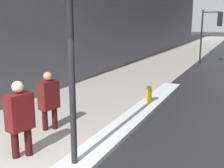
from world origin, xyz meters
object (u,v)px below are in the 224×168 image
fire_hydrant (149,96)px  pedestrian_nearside (20,116)px  pedestrian_in_glasses (49,98)px  traffic_light_near (213,25)px  lamp_post (70,3)px

fire_hydrant → pedestrian_nearside: bearing=-105.0°
pedestrian_in_glasses → fire_hydrant: size_ratio=2.23×
traffic_light_near → pedestrian_nearside: size_ratio=2.17×
pedestrian_in_glasses → lamp_post: bearing=62.5°
pedestrian_nearside → traffic_light_near: bearing=-174.5°
traffic_light_near → fire_hydrant: 11.20m
traffic_light_near → pedestrian_in_glasses: traffic_light_near is taller
pedestrian_nearside → fire_hydrant: 4.93m
lamp_post → pedestrian_in_glasses: lamp_post is taller
pedestrian_nearside → fire_hydrant: (1.27, 4.73, -0.57)m
lamp_post → traffic_light_near: 15.64m
lamp_post → fire_hydrant: lamp_post is taller
pedestrian_nearside → pedestrian_in_glasses: pedestrian_nearside is taller
fire_hydrant → lamp_post: bearing=-90.0°
lamp_post → pedestrian_in_glasses: bearing=139.5°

